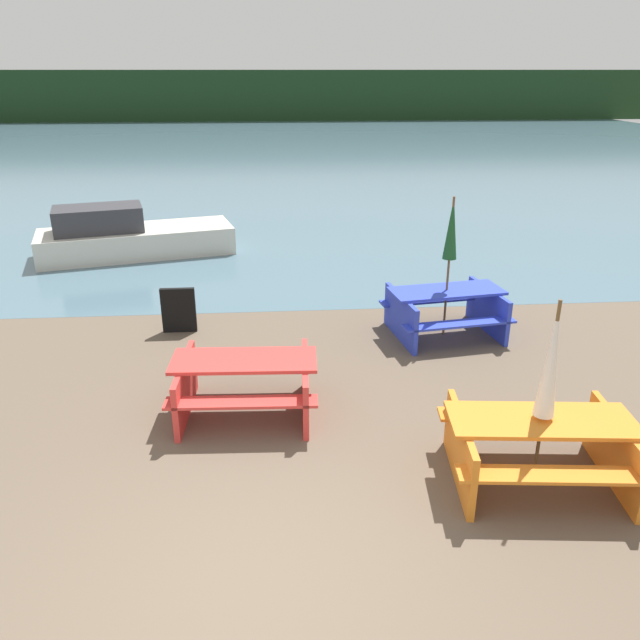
% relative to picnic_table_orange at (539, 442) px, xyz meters
% --- Properties ---
extents(ground_plane, '(60.00, 60.00, 0.00)m').
position_rel_picnic_table_orange_xyz_m(ground_plane, '(-2.94, -1.29, -0.46)').
color(ground_plane, brown).
extents(water, '(60.00, 50.00, 0.00)m').
position_rel_picnic_table_orange_xyz_m(water, '(-2.94, 30.14, -0.46)').
color(water, slate).
rests_on(water, ground_plane).
extents(far_treeline, '(80.00, 1.60, 4.00)m').
position_rel_picnic_table_orange_xyz_m(far_treeline, '(-2.94, 50.14, 1.54)').
color(far_treeline, '#193319').
rests_on(far_treeline, water).
extents(picnic_table_orange, '(2.00, 1.56, 0.74)m').
position_rel_picnic_table_orange_xyz_m(picnic_table_orange, '(0.00, 0.00, 0.00)').
color(picnic_table_orange, orange).
rests_on(picnic_table_orange, ground_plane).
extents(picnic_table_red, '(1.83, 1.46, 0.75)m').
position_rel_picnic_table_orange_xyz_m(picnic_table_red, '(-3.06, 1.64, -0.00)').
color(picnic_table_red, red).
rests_on(picnic_table_red, ground_plane).
extents(picnic_table_blue, '(1.97, 1.63, 0.77)m').
position_rel_picnic_table_orange_xyz_m(picnic_table_blue, '(0.07, 3.90, 0.00)').
color(picnic_table_blue, blue).
rests_on(picnic_table_blue, ground_plane).
extents(umbrella_white, '(0.21, 0.21, 2.02)m').
position_rel_picnic_table_orange_xyz_m(umbrella_white, '(-0.00, -0.00, 0.93)').
color(umbrella_white, brown).
rests_on(umbrella_white, ground_plane).
extents(umbrella_darkgreen, '(0.22, 0.22, 2.25)m').
position_rel_picnic_table_orange_xyz_m(umbrella_darkgreen, '(0.07, 3.90, 1.27)').
color(umbrella_darkgreen, brown).
rests_on(umbrella_darkgreen, ground_plane).
extents(boat, '(4.57, 2.54, 1.18)m').
position_rel_picnic_table_orange_xyz_m(boat, '(-5.98, 9.07, -0.02)').
color(boat, beige).
rests_on(boat, water).
extents(signboard, '(0.55, 0.08, 0.75)m').
position_rel_picnic_table_orange_xyz_m(signboard, '(-4.24, 4.35, -0.08)').
color(signboard, black).
rests_on(signboard, ground_plane).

